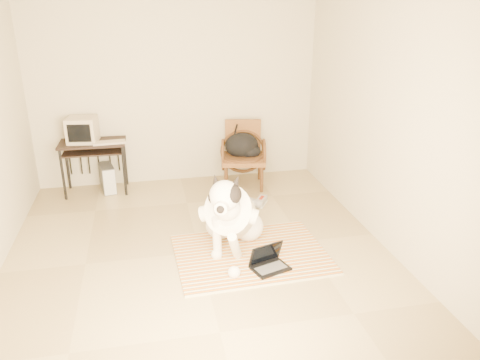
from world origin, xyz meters
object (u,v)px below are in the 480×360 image
object	(u,v)px
crt_monitor	(82,130)
pc_tower	(107,178)
rattan_chair	(243,154)
laptop	(269,262)
computer_desk	(93,149)
backpack	(243,146)
dog	(231,215)

from	to	relation	value
crt_monitor	pc_tower	distance (m)	0.75
pc_tower	rattan_chair	bearing A→B (deg)	-4.21
laptop	pc_tower	world-z (taller)	pc_tower
computer_desk	backpack	xyz separation A→B (m)	(2.06, -0.15, -0.04)
computer_desk	backpack	bearing A→B (deg)	-4.26
dog	computer_desk	bearing A→B (deg)	128.63
laptop	crt_monitor	bearing A→B (deg)	127.97
crt_monitor	pc_tower	xyz separation A→B (m)	(0.26, -0.02, -0.71)
dog	computer_desk	size ratio (longest dim) A/B	1.52
crt_monitor	pc_tower	bearing A→B (deg)	-4.80
rattan_chair	backpack	bearing A→B (deg)	-101.87
pc_tower	rattan_chair	xyz separation A→B (m)	(1.92, -0.14, 0.27)
rattan_chair	dog	bearing A→B (deg)	-106.16
backpack	dog	bearing A→B (deg)	-106.22
laptop	backpack	xyz separation A→B (m)	(0.24, 2.28, 0.50)
dog	crt_monitor	size ratio (longest dim) A/B	3.21
computer_desk	laptop	bearing A→B (deg)	-53.24
crt_monitor	backpack	size ratio (longest dim) A/B	0.84
computer_desk	backpack	size ratio (longest dim) A/B	1.77
crt_monitor	computer_desk	bearing A→B (deg)	-18.61
dog	pc_tower	bearing A→B (deg)	125.68
crt_monitor	backpack	distance (m)	2.20
laptop	crt_monitor	size ratio (longest dim) A/B	1.01
dog	rattan_chair	world-z (taller)	dog
rattan_chair	computer_desk	bearing A→B (deg)	176.52
computer_desk	rattan_chair	world-z (taller)	rattan_chair
rattan_chair	backpack	size ratio (longest dim) A/B	1.83
rattan_chair	backpack	xyz separation A→B (m)	(-0.01, -0.03, 0.13)
computer_desk	backpack	world-z (taller)	backpack
crt_monitor	rattan_chair	distance (m)	2.22
backpack	laptop	bearing A→B (deg)	-95.90
laptop	pc_tower	size ratio (longest dim) A/B	0.99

